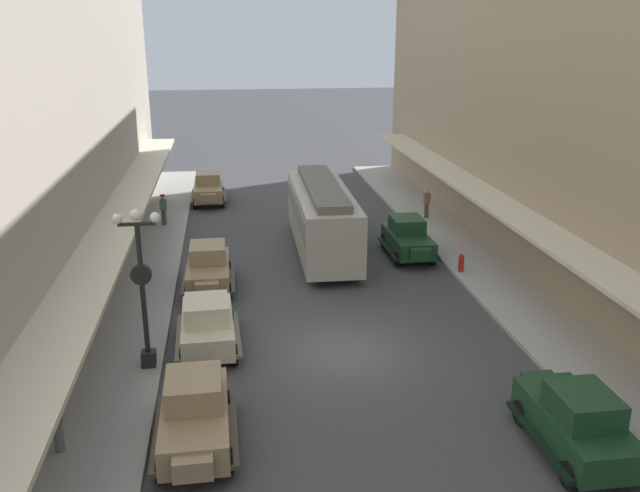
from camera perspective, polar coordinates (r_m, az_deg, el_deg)
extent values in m
plane|color=#424244|center=(22.74, 2.14, -9.03)|extent=(200.00, 200.00, 0.00)
cube|color=#A8A59E|center=(22.73, -17.09, -9.69)|extent=(3.00, 60.00, 0.15)
cube|color=#A8A59E|center=(25.03, 19.44, -7.28)|extent=(3.00, 60.00, 0.15)
cube|color=beige|center=(21.68, -19.37, -2.85)|extent=(1.80, 54.00, 0.16)
cube|color=beige|center=(24.26, 21.43, -0.86)|extent=(1.80, 54.00, 0.16)
cube|color=beige|center=(23.03, -9.59, -6.87)|extent=(1.81, 3.95, 0.80)
cube|color=beige|center=(22.50, -9.68, -5.41)|extent=(1.49, 1.74, 0.70)
cube|color=#8C9EA8|center=(22.50, -9.68, -5.41)|extent=(1.42, 1.70, 0.42)
cube|color=beige|center=(24.96, -9.64, -4.71)|extent=(0.95, 0.39, 0.52)
cube|color=#6D6856|center=(23.20, -11.91, -7.71)|extent=(0.34, 3.52, 0.12)
cube|color=#6D6856|center=(23.18, -7.18, -7.46)|extent=(0.34, 3.52, 0.12)
cylinder|color=black|center=(24.46, -11.47, -6.47)|extent=(0.24, 0.69, 0.68)
cylinder|color=black|center=(24.44, -7.67, -6.28)|extent=(0.24, 0.69, 0.68)
cylinder|color=black|center=(22.01, -11.62, -9.42)|extent=(0.24, 0.69, 0.68)
cylinder|color=black|center=(21.98, -7.36, -9.20)|extent=(0.24, 0.69, 0.68)
cube|color=#997F5B|center=(42.02, -9.52, 4.68)|extent=(1.74, 3.92, 0.80)
cube|color=#997F5B|center=(42.10, -9.57, 5.75)|extent=(1.46, 1.71, 0.70)
cube|color=#8C9EA8|center=(42.10, -9.57, 5.75)|extent=(1.38, 1.68, 0.42)
cube|color=#997F5B|center=(39.94, -9.54, 4.05)|extent=(0.94, 0.37, 0.52)
cube|color=#4C3F2D|center=(42.09, -8.20, 4.32)|extent=(0.27, 3.51, 0.12)
cube|color=#4C3F2D|center=(42.12, -10.79, 4.20)|extent=(0.27, 3.51, 0.12)
cylinder|color=black|center=(40.78, -8.37, 3.75)|extent=(0.23, 0.68, 0.68)
cylinder|color=black|center=(40.81, -10.64, 3.64)|extent=(0.23, 0.68, 0.68)
cylinder|color=black|center=(43.43, -8.41, 4.64)|extent=(0.23, 0.68, 0.68)
cylinder|color=black|center=(43.46, -10.54, 4.53)|extent=(0.23, 0.68, 0.68)
cube|color=#193D23|center=(31.89, 7.52, 0.42)|extent=(1.71, 3.90, 0.80)
cube|color=#193D23|center=(31.90, 7.45, 1.84)|extent=(1.44, 1.70, 0.70)
cube|color=#8C9EA8|center=(31.90, 7.45, 1.84)|extent=(1.37, 1.67, 0.42)
cube|color=#193D23|center=(29.94, 8.59, -0.72)|extent=(0.94, 0.36, 0.52)
cube|color=black|center=(32.25, 9.12, -0.05)|extent=(0.25, 3.51, 0.12)
cube|color=black|center=(31.75, 5.84, -0.20)|extent=(0.25, 3.51, 0.12)
cylinder|color=black|center=(31.00, 9.59, -0.98)|extent=(0.22, 0.68, 0.68)
cylinder|color=black|center=(30.56, 6.70, -1.13)|extent=(0.22, 0.68, 0.68)
cylinder|color=black|center=(33.48, 8.20, 0.54)|extent=(0.22, 0.68, 0.68)
cylinder|color=black|center=(33.07, 5.52, 0.42)|extent=(0.22, 0.68, 0.68)
cube|color=#997F5B|center=(28.11, -9.52, -2.15)|extent=(1.72, 3.91, 0.80)
cube|color=#997F5B|center=(28.09, -9.59, -0.54)|extent=(1.45, 1.71, 0.70)
cube|color=#8C9EA8|center=(28.09, -9.59, -0.54)|extent=(1.38, 1.67, 0.42)
cube|color=#997F5B|center=(26.10, -9.64, -3.67)|extent=(0.94, 0.37, 0.52)
cube|color=#4C3F2D|center=(28.20, -7.56, -2.68)|extent=(0.26, 3.51, 0.12)
cube|color=#4C3F2D|center=(28.27, -11.41, -2.84)|extent=(0.26, 3.51, 0.12)
cylinder|color=black|center=(26.96, -7.83, -3.89)|extent=(0.22, 0.68, 0.68)
cylinder|color=black|center=(27.02, -11.26, -4.02)|extent=(0.22, 0.68, 0.68)
cylinder|color=black|center=(29.50, -7.85, -1.90)|extent=(0.22, 0.68, 0.68)
cylinder|color=black|center=(29.57, -10.98, -2.03)|extent=(0.22, 0.68, 0.68)
cube|color=#193D23|center=(18.77, 20.97, -14.14)|extent=(1.70, 3.90, 0.80)
cube|color=#193D23|center=(18.21, 21.61, -12.53)|extent=(1.44, 1.70, 0.70)
cube|color=#8C9EA8|center=(18.21, 21.61, -12.53)|extent=(1.37, 1.67, 0.42)
cube|color=#193D23|center=(20.35, 18.13, -10.99)|extent=(0.94, 0.36, 0.52)
cube|color=black|center=(18.53, 18.18, -15.43)|extent=(0.24, 3.51, 0.12)
cube|color=black|center=(19.39, 23.40, -14.49)|extent=(0.24, 3.51, 0.12)
cylinder|color=black|center=(19.66, 16.79, -13.47)|extent=(0.22, 0.68, 0.68)
cylinder|color=black|center=(20.34, 21.04, -12.80)|extent=(0.22, 0.68, 0.68)
cylinder|color=black|center=(17.66, 20.57, -17.89)|extent=(0.22, 0.68, 0.68)
cylinder|color=black|center=(18.42, 25.20, -16.90)|extent=(0.22, 0.68, 0.68)
cube|color=#997F5B|center=(18.13, -10.63, -14.38)|extent=(1.75, 3.92, 0.80)
cube|color=#997F5B|center=(17.95, -10.75, -11.93)|extent=(1.46, 1.72, 0.70)
cube|color=#8C9EA8|center=(17.95, -10.75, -11.93)|extent=(1.39, 1.68, 0.42)
cube|color=#997F5B|center=(16.34, -10.82, -18.24)|extent=(0.94, 0.37, 0.52)
cube|color=#4C3F2D|center=(18.28, -7.49, -15.10)|extent=(0.29, 3.51, 0.12)
cube|color=#4C3F2D|center=(18.37, -13.64, -15.31)|extent=(0.29, 3.51, 0.12)
cylinder|color=black|center=(17.20, -7.84, -17.83)|extent=(0.23, 0.68, 0.68)
cylinder|color=black|center=(17.28, -13.47, -18.01)|extent=(0.23, 0.68, 0.68)
cylinder|color=black|center=(19.47, -8.03, -13.12)|extent=(0.23, 0.68, 0.68)
cylinder|color=black|center=(19.55, -12.90, -13.30)|extent=(0.23, 0.68, 0.68)
cube|color=#ADA899|center=(31.70, 0.20, 2.38)|extent=(2.67, 9.64, 2.70)
cube|color=#5F5C54|center=(31.31, 0.20, 5.07)|extent=(1.66, 8.67, 0.36)
cube|color=#8C9EA8|center=(31.57, 0.20, 3.21)|extent=(2.68, 8.88, 0.95)
cube|color=black|center=(29.46, 0.89, -2.04)|extent=(2.02, 1.24, 0.40)
cube|color=black|center=(34.88, -0.40, 1.22)|extent=(2.02, 1.24, 0.40)
cube|color=black|center=(22.14, -14.45, -9.29)|extent=(0.44, 0.44, 0.50)
cylinder|color=black|center=(21.18, -14.94, -3.63)|extent=(0.16, 0.16, 4.20)
cube|color=black|center=(20.51, -15.42, 1.83)|extent=(1.10, 0.10, 0.10)
sphere|color=white|center=(20.55, -16.98, 2.23)|extent=(0.32, 0.32, 0.32)
sphere|color=white|center=(20.40, -13.93, 2.38)|extent=(0.32, 0.32, 0.32)
sphere|color=white|center=(20.44, -15.48, 2.58)|extent=(0.36, 0.36, 0.36)
cylinder|color=black|center=(21.00, -15.05, -2.36)|extent=(0.64, 0.18, 0.64)
cylinder|color=silver|center=(21.10, -15.03, -2.27)|extent=(0.56, 0.02, 0.56)
cylinder|color=#B21E19|center=(29.94, 11.98, -1.51)|extent=(0.24, 0.24, 0.70)
sphere|color=#B21E19|center=(29.82, 12.03, -0.84)|extent=(0.20, 0.20, 0.20)
cylinder|color=slate|center=(18.72, -21.45, -14.91)|extent=(0.24, 0.24, 0.85)
cube|color=#8C6647|center=(18.36, -21.71, -13.05)|extent=(0.36, 0.22, 0.56)
sphere|color=brown|center=(18.16, -21.86, -11.97)|extent=(0.22, 0.22, 0.22)
cylinder|color=#4C4238|center=(38.05, 9.08, 3.03)|extent=(0.24, 0.24, 0.85)
cube|color=#8C6647|center=(37.88, 9.14, 4.06)|extent=(0.36, 0.22, 0.56)
sphere|color=tan|center=(37.78, 9.17, 4.65)|extent=(0.22, 0.22, 0.22)
cylinder|color=#4C4238|center=(37.21, -13.20, 2.42)|extent=(0.24, 0.24, 0.85)
cube|color=#4C724C|center=(37.03, -13.27, 3.47)|extent=(0.36, 0.22, 0.56)
sphere|color=tan|center=(36.93, -13.32, 4.07)|extent=(0.22, 0.22, 0.22)
cylinder|color=black|center=(36.90, -13.33, 4.25)|extent=(0.28, 0.28, 0.04)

